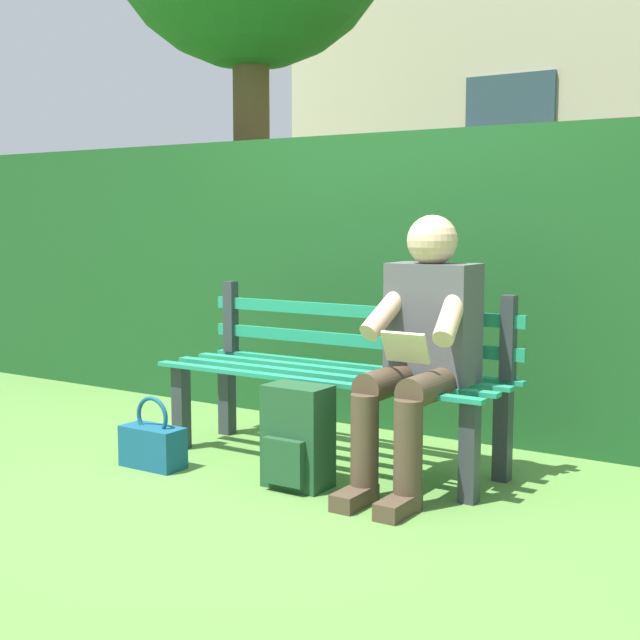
# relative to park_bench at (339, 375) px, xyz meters

# --- Properties ---
(ground) EXTENTS (60.00, 60.00, 0.00)m
(ground) POSITION_rel_park_bench_xyz_m (0.00, 0.06, -0.42)
(ground) COLOR #517F38
(park_bench) EXTENTS (1.73, 0.53, 0.83)m
(park_bench) POSITION_rel_park_bench_xyz_m (0.00, 0.00, 0.00)
(park_bench) COLOR #2D3338
(park_bench) RESTS_ON ground
(person_seated) EXTENTS (0.44, 0.73, 1.18)m
(person_seated) POSITION_rel_park_bench_xyz_m (-0.51, 0.17, 0.21)
(person_seated) COLOR #4C4C51
(person_seated) RESTS_ON ground
(hedge_backdrop) EXTENTS (6.33, 0.84, 1.72)m
(hedge_backdrop) POSITION_rel_park_bench_xyz_m (0.33, -1.05, 0.43)
(hedge_backdrop) COLOR #19471E
(hedge_backdrop) RESTS_ON ground
(backpack) EXTENTS (0.28, 0.25, 0.45)m
(backpack) POSITION_rel_park_bench_xyz_m (-0.07, 0.46, -0.20)
(backpack) COLOR #1E4728
(backpack) RESTS_ON ground
(handbag) EXTENTS (0.31, 0.15, 0.34)m
(handbag) POSITION_rel_park_bench_xyz_m (0.67, 0.58, -0.31)
(handbag) COLOR navy
(handbag) RESTS_ON ground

